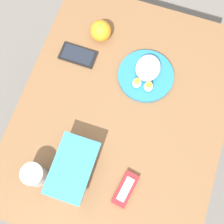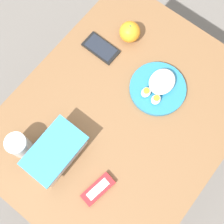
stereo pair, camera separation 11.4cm
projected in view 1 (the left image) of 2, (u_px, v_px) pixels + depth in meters
ground_plane at (118, 148)px, 1.90m from camera, size 10.00×10.00×0.00m
table at (121, 120)px, 1.28m from camera, size 0.99×0.78×0.75m
food_container at (73, 169)px, 1.07m from camera, size 0.22×0.13×0.09m
orange_fruit at (101, 31)px, 1.23m from camera, size 0.08×0.08×0.08m
rice_plate at (146, 74)px, 1.20m from camera, size 0.22×0.22×0.06m
candy_bar at (125, 189)px, 1.08m from camera, size 0.13×0.07×0.02m
cell_phone at (78, 55)px, 1.24m from camera, size 0.08×0.15×0.01m
drinking_glass at (35, 175)px, 1.06m from camera, size 0.08×0.08×0.10m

